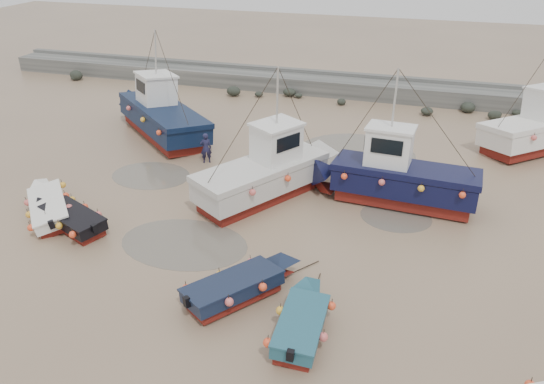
{
  "coord_description": "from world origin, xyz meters",
  "views": [
    {
      "loc": [
        5.14,
        -17.38,
        11.91
      ],
      "look_at": [
        -0.87,
        2.21,
        1.4
      ],
      "focal_mm": 35.0,
      "sensor_mm": 36.0,
      "label": 1
    }
  ],
  "objects_px": {
    "dinghy_2": "(303,318)",
    "cabin_boat_0": "(158,113)",
    "cabin_boat_1": "(271,170)",
    "dinghy_1": "(243,283)",
    "dinghy_4": "(69,215)",
    "cabin_boat_3": "(543,127)",
    "person": "(207,162)",
    "dinghy_0": "(50,203)",
    "cabin_boat_2": "(392,175)"
  },
  "relations": [
    {
      "from": "dinghy_4",
      "to": "cabin_boat_1",
      "type": "distance_m",
      "value": 9.28
    },
    {
      "from": "dinghy_2",
      "to": "dinghy_4",
      "type": "distance_m",
      "value": 11.86
    },
    {
      "from": "cabin_boat_2",
      "to": "person",
      "type": "relative_size",
      "value": 5.71
    },
    {
      "from": "dinghy_4",
      "to": "cabin_boat_0",
      "type": "height_order",
      "value": "cabin_boat_0"
    },
    {
      "from": "dinghy_2",
      "to": "cabin_boat_2",
      "type": "xyz_separation_m",
      "value": [
        1.75,
        9.97,
        0.79
      ]
    },
    {
      "from": "person",
      "to": "cabin_boat_0",
      "type": "bearing_deg",
      "value": -64.99
    },
    {
      "from": "dinghy_2",
      "to": "cabin_boat_0",
      "type": "xyz_separation_m",
      "value": [
        -12.99,
        14.94,
        0.74
      ]
    },
    {
      "from": "dinghy_2",
      "to": "cabin_boat_1",
      "type": "xyz_separation_m",
      "value": [
        -3.82,
        8.93,
        0.78
      ]
    },
    {
      "from": "cabin_boat_1",
      "to": "cabin_boat_3",
      "type": "bearing_deg",
      "value": 68.68
    },
    {
      "from": "dinghy_2",
      "to": "cabin_boat_0",
      "type": "bearing_deg",
      "value": 129.11
    },
    {
      "from": "cabin_boat_1",
      "to": "cabin_boat_2",
      "type": "xyz_separation_m",
      "value": [
        5.57,
        1.04,
        0.01
      ]
    },
    {
      "from": "dinghy_1",
      "to": "cabin_boat_0",
      "type": "distance_m",
      "value": 17.36
    },
    {
      "from": "dinghy_0",
      "to": "cabin_boat_2",
      "type": "height_order",
      "value": "cabin_boat_2"
    },
    {
      "from": "dinghy_4",
      "to": "cabin_boat_0",
      "type": "distance_m",
      "value": 11.55
    },
    {
      "from": "cabin_boat_3",
      "to": "dinghy_2",
      "type": "bearing_deg",
      "value": -68.34
    },
    {
      "from": "person",
      "to": "dinghy_4",
      "type": "bearing_deg",
      "value": 40.64
    },
    {
      "from": "dinghy_0",
      "to": "cabin_boat_3",
      "type": "height_order",
      "value": "cabin_boat_3"
    },
    {
      "from": "dinghy_0",
      "to": "cabin_boat_1",
      "type": "height_order",
      "value": "cabin_boat_1"
    },
    {
      "from": "dinghy_0",
      "to": "person",
      "type": "height_order",
      "value": "dinghy_0"
    },
    {
      "from": "cabin_boat_2",
      "to": "cabin_boat_3",
      "type": "distance_m",
      "value": 11.86
    },
    {
      "from": "cabin_boat_0",
      "to": "dinghy_4",
      "type": "bearing_deg",
      "value": -131.01
    },
    {
      "from": "dinghy_0",
      "to": "person",
      "type": "relative_size",
      "value": 2.96
    },
    {
      "from": "dinghy_4",
      "to": "cabin_boat_2",
      "type": "bearing_deg",
      "value": -39.96
    },
    {
      "from": "dinghy_2",
      "to": "dinghy_4",
      "type": "bearing_deg",
      "value": 160.79
    },
    {
      "from": "dinghy_2",
      "to": "cabin_boat_0",
      "type": "relative_size",
      "value": 0.54
    },
    {
      "from": "person",
      "to": "dinghy_2",
      "type": "bearing_deg",
      "value": 96.52
    },
    {
      "from": "dinghy_2",
      "to": "person",
      "type": "distance_m",
      "value": 14.32
    },
    {
      "from": "cabin_boat_0",
      "to": "person",
      "type": "relative_size",
      "value": 5.55
    },
    {
      "from": "dinghy_2",
      "to": "dinghy_0",
      "type": "bearing_deg",
      "value": 159.84
    },
    {
      "from": "dinghy_1",
      "to": "dinghy_2",
      "type": "relative_size",
      "value": 0.97
    },
    {
      "from": "dinghy_2",
      "to": "cabin_boat_1",
      "type": "bearing_deg",
      "value": 111.28
    },
    {
      "from": "cabin_boat_0",
      "to": "cabin_boat_3",
      "type": "distance_m",
      "value": 22.77
    },
    {
      "from": "cabin_boat_0",
      "to": "person",
      "type": "xyz_separation_m",
      "value": [
        4.62,
        -3.33,
        -1.3
      ]
    },
    {
      "from": "dinghy_4",
      "to": "cabin_boat_0",
      "type": "xyz_separation_m",
      "value": [
        -1.67,
        11.41,
        0.75
      ]
    },
    {
      "from": "dinghy_1",
      "to": "cabin_boat_3",
      "type": "height_order",
      "value": "cabin_boat_3"
    },
    {
      "from": "dinghy_1",
      "to": "dinghy_4",
      "type": "height_order",
      "value": "same"
    },
    {
      "from": "dinghy_0",
      "to": "dinghy_2",
      "type": "height_order",
      "value": "same"
    },
    {
      "from": "cabin_boat_1",
      "to": "cabin_boat_2",
      "type": "distance_m",
      "value": 5.66
    },
    {
      "from": "cabin_boat_2",
      "to": "person",
      "type": "distance_m",
      "value": 10.34
    },
    {
      "from": "dinghy_4",
      "to": "cabin_boat_3",
      "type": "bearing_deg",
      "value": -29.45
    },
    {
      "from": "dinghy_0",
      "to": "cabin_boat_0",
      "type": "xyz_separation_m",
      "value": [
        -0.15,
        10.7,
        0.76
      ]
    },
    {
      "from": "dinghy_2",
      "to": "person",
      "type": "xyz_separation_m",
      "value": [
        -8.37,
        11.61,
        -0.57
      ]
    },
    {
      "from": "dinghy_0",
      "to": "cabin_boat_0",
      "type": "relative_size",
      "value": 0.53
    },
    {
      "from": "cabin_boat_3",
      "to": "cabin_boat_1",
      "type": "bearing_deg",
      "value": -94.71
    },
    {
      "from": "dinghy_1",
      "to": "person",
      "type": "distance_m",
      "value": 12.02
    },
    {
      "from": "cabin_boat_2",
      "to": "person",
      "type": "bearing_deg",
      "value": 84.72
    },
    {
      "from": "dinghy_1",
      "to": "person",
      "type": "bearing_deg",
      "value": 156.07
    },
    {
      "from": "cabin_boat_0",
      "to": "cabin_boat_2",
      "type": "height_order",
      "value": "same"
    },
    {
      "from": "dinghy_0",
      "to": "cabin_boat_2",
      "type": "relative_size",
      "value": 0.52
    },
    {
      "from": "cabin_boat_1",
      "to": "cabin_boat_3",
      "type": "distance_m",
      "value": 16.64
    }
  ]
}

